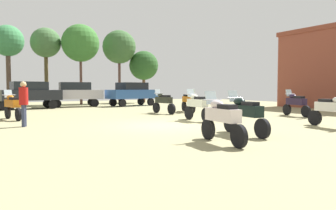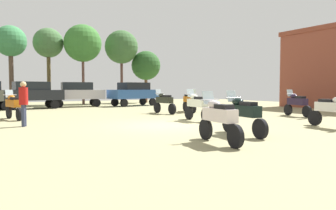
% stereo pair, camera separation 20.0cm
% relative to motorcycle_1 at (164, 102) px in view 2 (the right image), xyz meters
% --- Properties ---
extents(ground_plane, '(44.00, 52.00, 0.02)m').
position_rel_motorcycle_1_xyz_m(ground_plane, '(-2.96, -5.30, -0.73)').
color(ground_plane, gray).
extents(motorcycle_1, '(0.62, 2.19, 1.47)m').
position_rel_motorcycle_1_xyz_m(motorcycle_1, '(0.00, 0.00, 0.00)').
color(motorcycle_1, black).
rests_on(motorcycle_1, ground).
extents(motorcycle_3, '(0.63, 2.26, 1.46)m').
position_rel_motorcycle_1_xyz_m(motorcycle_3, '(-2.21, -8.97, -0.00)').
color(motorcycle_3, black).
rests_on(motorcycle_3, ground).
extents(motorcycle_4, '(0.74, 2.09, 1.46)m').
position_rel_motorcycle_1_xyz_m(motorcycle_4, '(5.35, -5.24, -0.01)').
color(motorcycle_4, black).
rests_on(motorcycle_4, ground).
extents(motorcycle_6, '(0.73, 2.13, 1.45)m').
position_rel_motorcycle_1_xyz_m(motorcycle_6, '(-8.15, 0.58, -0.01)').
color(motorcycle_6, black).
rests_on(motorcycle_6, ground).
extents(motorcycle_7, '(0.63, 2.18, 1.46)m').
position_rel_motorcycle_1_xyz_m(motorcycle_7, '(2.18, -9.26, -0.01)').
color(motorcycle_7, black).
rests_on(motorcycle_7, ground).
extents(motorcycle_8, '(0.64, 2.14, 1.45)m').
position_rel_motorcycle_1_xyz_m(motorcycle_8, '(-3.87, -9.77, -0.01)').
color(motorcycle_8, black).
rests_on(motorcycle_8, ground).
extents(motorcycle_9, '(0.62, 2.15, 1.49)m').
position_rel_motorcycle_1_xyz_m(motorcycle_9, '(-0.79, -4.45, 0.01)').
color(motorcycle_9, black).
rests_on(motorcycle_9, ground).
extents(motorcycle_12, '(0.74, 2.09, 1.48)m').
position_rel_motorcycle_1_xyz_m(motorcycle_12, '(1.99, 0.23, -0.00)').
color(motorcycle_12, black).
rests_on(motorcycle_12, ground).
extents(car_1, '(4.44, 2.17, 2.00)m').
position_rel_motorcycle_1_xyz_m(car_1, '(-6.25, 8.72, 0.45)').
color(car_1, black).
rests_on(car_1, ground).
extents(car_3, '(4.55, 2.52, 2.00)m').
position_rel_motorcycle_1_xyz_m(car_3, '(1.89, 8.51, 0.45)').
color(car_3, black).
rests_on(car_3, ground).
extents(car_4, '(4.49, 2.31, 2.00)m').
position_rel_motorcycle_1_xyz_m(car_4, '(-2.66, 9.73, 0.45)').
color(car_4, black).
rests_on(car_4, ground).
extents(person_2, '(0.45, 0.45, 1.80)m').
position_rel_motorcycle_1_xyz_m(person_2, '(-8.06, -2.76, 0.33)').
color(person_2, '#2C334B').
rests_on(person_2, ground).
extents(tree_1, '(3.33, 3.33, 7.32)m').
position_rel_motorcycle_1_xyz_m(tree_1, '(2.90, 13.67, 4.90)').
color(tree_1, brown).
rests_on(tree_1, ground).
extents(tree_2, '(3.45, 3.45, 7.41)m').
position_rel_motorcycle_1_xyz_m(tree_2, '(-1.15, 13.16, 4.94)').
color(tree_2, brown).
rests_on(tree_2, ground).
extents(tree_3, '(2.60, 2.60, 6.79)m').
position_rel_motorcycle_1_xyz_m(tree_3, '(-7.17, 13.50, 4.65)').
color(tree_3, brown).
rests_on(tree_3, ground).
extents(tree_6, '(3.03, 3.03, 5.41)m').
position_rel_motorcycle_1_xyz_m(tree_6, '(5.59, 13.55, 3.14)').
color(tree_6, brown).
rests_on(tree_6, ground).
extents(tree_8, '(2.72, 2.72, 7.07)m').
position_rel_motorcycle_1_xyz_m(tree_8, '(-3.93, 14.65, 4.89)').
color(tree_8, '#4F4225').
rests_on(tree_8, ground).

